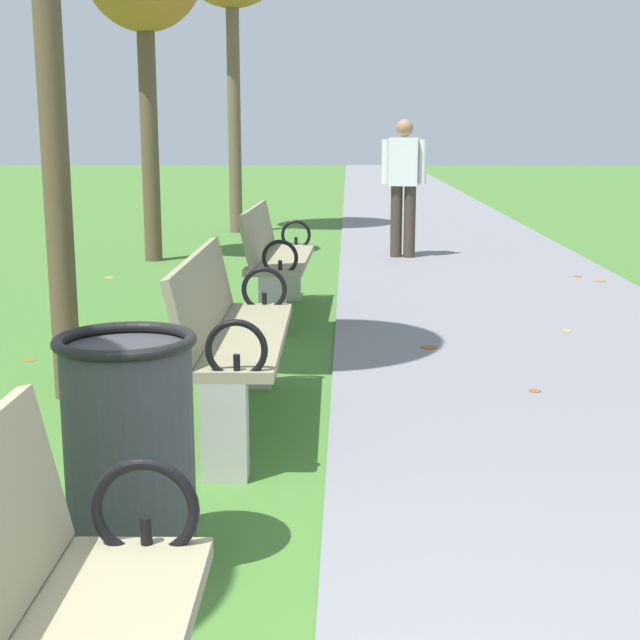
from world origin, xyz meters
TOP-DOWN VIEW (x-y plane):
  - paved_walkway at (1.47, 18.00)m, footprint 2.94×44.00m
  - park_bench_2 at (-0.50, 3.10)m, footprint 0.49×1.61m
  - park_bench_3 at (-0.50, 5.99)m, footprint 0.50×1.61m
  - pedestrian_walking at (0.75, 9.50)m, footprint 0.52×0.28m
  - trash_bin at (-0.65, 1.51)m, footprint 0.48×0.48m
  - scattered_leaves at (0.25, 4.11)m, footprint 5.23×9.75m

SIDE VIEW (x-z plane):
  - paved_walkway at x=1.47m, z-range 0.00..0.02m
  - scattered_leaves at x=0.25m, z-range 0.00..0.03m
  - trash_bin at x=-0.65m, z-range 0.00..0.84m
  - park_bench_2 at x=-0.50m, z-range 0.04..0.93m
  - park_bench_3 at x=-0.50m, z-range 0.04..0.93m
  - pedestrian_walking at x=0.75m, z-range 0.12..1.74m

